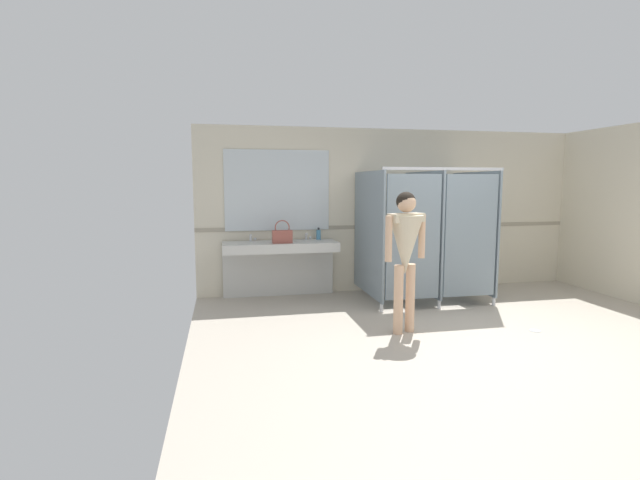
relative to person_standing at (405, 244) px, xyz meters
The scene contains 10 objects.
ground_plane 1.41m from the person_standing, 22.12° to the right, with size 6.62×5.69×0.10m, color #B2A899.
wall_back 2.43m from the person_standing, 69.99° to the left, with size 6.62×0.12×2.63m, color beige.
wall_back_tile_band 2.35m from the person_standing, 69.46° to the left, with size 6.62×0.01×0.06m, color #9E937F.
vanity_counter 2.37m from the person_standing, 121.53° to the left, with size 1.72×0.57×0.99m.
mirror_panel 2.58m from the person_standing, 119.12° to the left, with size 1.62×0.02×1.24m, color silver.
bathroom_stalls 1.60m from the person_standing, 56.23° to the left, with size 1.76×1.36×1.97m.
person_standing is the anchor object (origin of this frame).
handbag 2.14m from the person_standing, 124.47° to the left, with size 0.29×0.11×0.34m.
soap_dispenser 2.16m from the person_standing, 106.11° to the left, with size 0.07×0.07×0.19m.
floor_drain_cover 1.90m from the person_standing, ahead, with size 0.14×0.14×0.01m, color #B7BABF.
Camera 1 is at (-2.88, -4.64, 1.74)m, focal length 25.97 mm.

